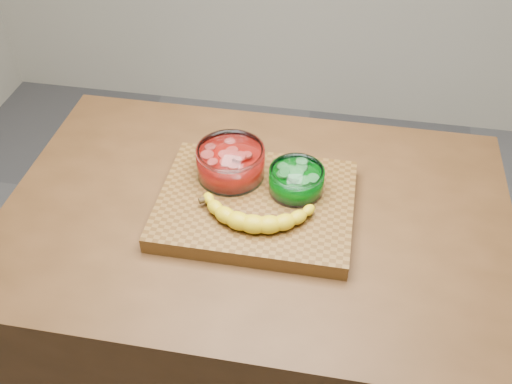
# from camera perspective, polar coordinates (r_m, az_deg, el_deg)

# --- Properties ---
(counter) EXTENTS (1.20, 0.80, 0.90)m
(counter) POSITION_cam_1_polar(r_m,az_deg,el_deg) (1.70, 0.00, -12.78)
(counter) COLOR #503118
(counter) RESTS_ON ground
(cutting_board) EXTENTS (0.45, 0.35, 0.04)m
(cutting_board) POSITION_cam_1_polar(r_m,az_deg,el_deg) (1.34, 0.00, -1.26)
(cutting_board) COLOR brown
(cutting_board) RESTS_ON counter
(bowl_red) EXTENTS (0.16, 0.16, 0.08)m
(bowl_red) POSITION_cam_1_polar(r_m,az_deg,el_deg) (1.36, -2.54, 2.95)
(bowl_red) COLOR white
(bowl_red) RESTS_ON cutting_board
(bowl_green) EXTENTS (0.13, 0.13, 0.06)m
(bowl_green) POSITION_cam_1_polar(r_m,az_deg,el_deg) (1.33, 4.06, 1.20)
(bowl_green) COLOR white
(bowl_green) RESTS_ON cutting_board
(banana) EXTENTS (0.29, 0.13, 0.04)m
(banana) POSITION_cam_1_polar(r_m,az_deg,el_deg) (1.26, -0.04, -2.20)
(banana) COLOR gold
(banana) RESTS_ON cutting_board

